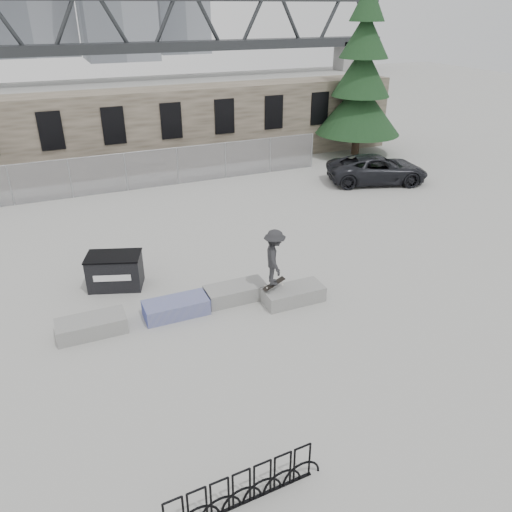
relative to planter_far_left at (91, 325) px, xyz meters
The scene contains 13 objects.
ground 3.34m from the planter_far_left, ahead, with size 120.00×120.00×0.00m, color #A1A19C.
stone_wall 16.71m from the planter_far_left, 78.44° to the left, with size 36.00×2.58×4.50m.
chainlink_fence 12.97m from the planter_far_left, 75.12° to the left, with size 22.06×0.06×2.02m.
planter_far_left is the anchor object (origin of this frame).
planter_center_left 2.57m from the planter_far_left, ahead, with size 2.00×0.90×0.51m.
planter_center_right 4.62m from the planter_far_left, ahead, with size 2.00×0.90×0.51m.
planter_offset 6.35m from the planter_far_left, ahead, with size 2.00×0.90×0.51m.
dumpster 2.80m from the planter_far_left, 65.93° to the left, with size 2.08×1.64×1.20m.
bike_rack 7.33m from the planter_far_left, 74.41° to the right, with size 3.59×0.25×0.90m.
spruce_tree 23.37m from the planter_far_left, 37.14° to the left, with size 5.34×5.34×11.50m.
truss_bridge 56.74m from the planter_far_left, 76.39° to the left, with size 70.00×3.00×9.80m.
suv 18.26m from the planter_far_left, 27.73° to the left, with size 2.49×5.40×1.50m, color black.
skateboarder 5.88m from the planter_far_left, ahead, with size 0.98×1.34×2.02m.
Camera 1 is at (-3.68, -13.18, 8.74)m, focal length 35.00 mm.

